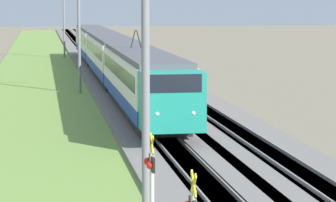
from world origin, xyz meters
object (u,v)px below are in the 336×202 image
(crossing_signal_aux, at_px, (151,189))
(catenary_mast_far, at_px, (64,19))
(passenger_train, at_px, (110,55))
(catenary_mast_near, at_px, (148,73))
(catenary_mast_mid, at_px, (80,31))

(crossing_signal_aux, bearing_deg, catenary_mast_far, -90.12)
(catenary_mast_far, bearing_deg, passenger_train, -174.15)
(passenger_train, xyz_separation_m, catenary_mast_far, (27.95, 2.86, 2.36))
(catenary_mast_near, bearing_deg, catenary_mast_far, -0.00)
(crossing_signal_aux, distance_m, catenary_mast_far, 74.22)
(catenary_mast_mid, bearing_deg, catenary_mast_near, 180.00)
(catenary_mast_far, bearing_deg, catenary_mast_mid, -180.00)
(crossing_signal_aux, relative_size, catenary_mast_near, 0.37)
(passenger_train, relative_size, catenary_mast_mid, 7.25)
(crossing_signal_aux, xyz_separation_m, catenary_mast_far, (74.18, -0.16, 2.56))
(catenary_mast_far, bearing_deg, catenary_mast_near, 180.00)
(catenary_mast_mid, relative_size, catenary_mast_far, 0.97)
(passenger_train, bearing_deg, catenary_mast_near, -3.69)
(crossing_signal_aux, relative_size, catenary_mast_far, 0.38)
(passenger_train, bearing_deg, crossing_signal_aux, -3.74)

